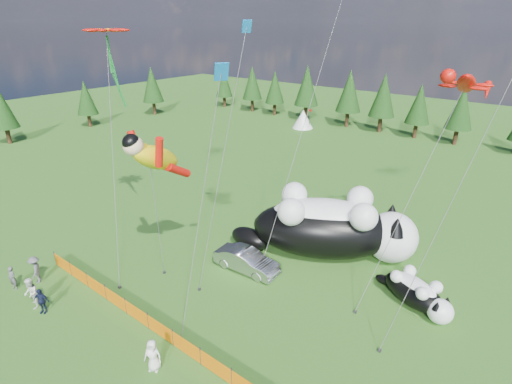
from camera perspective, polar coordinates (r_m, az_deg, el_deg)
ground at (r=24.51m, az=-7.79°, el=-16.04°), size 160.00×160.00×0.00m
safety_fence at (r=22.75m, az=-13.52°, el=-18.56°), size 22.06×0.06×1.10m
tree_line at (r=60.59m, az=24.32°, el=10.36°), size 90.00×4.00×8.00m
cat_large at (r=28.37m, az=10.81°, el=-4.83°), size 12.19×8.86×4.79m
cat_small at (r=25.68m, az=21.98°, el=-13.16°), size 5.07×3.21×1.91m
car at (r=26.94m, az=-1.34°, el=-9.78°), size 4.63×1.90×1.49m
spectator_a at (r=29.40m, az=-31.47°, el=-10.45°), size 0.64×0.47×1.60m
spectator_b at (r=27.06m, az=-29.47°, el=-12.51°), size 1.09×0.90×1.93m
spectator_c at (r=26.48m, az=-28.33°, el=-13.53°), size 1.04×0.88×1.58m
spectator_d at (r=29.31m, az=-28.98°, el=-9.69°), size 1.33×1.20×1.85m
spectator_e at (r=20.98m, az=-14.53°, el=-21.66°), size 1.00×0.88×1.73m
superhero_kite at (r=23.49m, az=-14.05°, el=4.78°), size 4.87×5.16×10.36m
gecko_kite at (r=26.30m, az=27.81°, el=13.49°), size 3.75×10.66×14.38m
flower_kite at (r=28.06m, az=-20.59°, el=20.47°), size 5.75×5.79×15.91m
diamond_kite_a at (r=22.43m, az=-1.84°, el=20.13°), size 1.49×4.07×15.93m
diamond_kite_c at (r=17.66m, az=-5.21°, el=15.25°), size 1.43×3.35×14.29m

